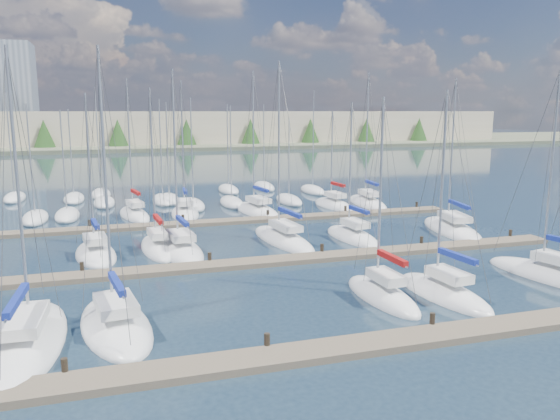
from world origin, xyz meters
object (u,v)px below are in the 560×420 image
object	(u,v)px
sailboat_i	(157,248)
sailboat_h	(96,254)
sailboat_e	(444,293)
sailboat_q	(334,205)
sailboat_p	(257,211)
sailboat_b	(27,342)
sailboat_k	(283,239)
sailboat_o	(185,213)
sailboat_c	(116,325)
sailboat_d	(382,295)
sailboat_r	(368,203)
sailboat_l	(352,237)
sailboat_j	(180,250)
sailboat_f	(553,276)
sailboat_n	(134,215)
sailboat_m	(452,229)

from	to	relation	value
sailboat_i	sailboat_h	distance (m)	4.31
sailboat_e	sailboat_q	size ratio (longest dim) A/B	1.10
sailboat_i	sailboat_e	world-z (taller)	sailboat_i
sailboat_p	sailboat_b	size ratio (longest dim) A/B	1.09
sailboat_k	sailboat_o	distance (m)	14.69
sailboat_i	sailboat_c	world-z (taller)	sailboat_c
sailboat_o	sailboat_i	bearing A→B (deg)	-101.37
sailboat_d	sailboat_r	xyz separation A→B (m)	(12.83, 27.95, -0.01)
sailboat_r	sailboat_l	bearing A→B (deg)	-114.70
sailboat_p	sailboat_q	distance (m)	8.73
sailboat_j	sailboat_c	world-z (taller)	sailboat_j
sailboat_c	sailboat_p	bearing A→B (deg)	54.38
sailboat_f	sailboat_l	bearing A→B (deg)	107.17
sailboat_o	sailboat_h	size ratio (longest dim) A/B	1.14
sailboat_h	sailboat_q	xyz separation A→B (m)	(23.86, 13.94, -0.00)
sailboat_r	sailboat_n	world-z (taller)	sailboat_r
sailboat_k	sailboat_f	xyz separation A→B (m)	(12.80, -14.13, -0.01)
sailboat_i	sailboat_h	xyz separation A→B (m)	(-4.28, -0.47, -0.02)
sailboat_k	sailboat_j	bearing A→B (deg)	179.94
sailboat_p	sailboat_k	size ratio (longest dim) A/B	1.01
sailboat_m	sailboat_o	xyz separation A→B (m)	(-20.74, 14.13, 0.02)
sailboat_b	sailboat_j	distance (m)	16.40
sailboat_r	sailboat_h	size ratio (longest dim) A/B	1.24
sailboat_i	sailboat_e	distance (m)	20.66
sailboat_h	sailboat_n	bearing A→B (deg)	69.93
sailboat_o	sailboat_e	world-z (taller)	sailboat_o
sailboat_n	sailboat_l	bearing A→B (deg)	-52.93
sailboat_l	sailboat_c	size ratio (longest dim) A/B	0.84
sailboat_m	sailboat_f	xyz separation A→B (m)	(-2.04, -13.47, 0.01)
sailboat_q	sailboat_n	bearing A→B (deg)	174.17
sailboat_f	sailboat_b	size ratio (longest dim) A/B	0.98
sailboat_j	sailboat_o	bearing A→B (deg)	75.88
sailboat_p	sailboat_r	bearing A→B (deg)	-4.11
sailboat_k	sailboat_b	xyz separation A→B (m)	(-16.46, -15.10, -0.02)
sailboat_p	sailboat_j	bearing A→B (deg)	-132.70
sailboat_k	sailboat_q	size ratio (longest dim) A/B	1.35
sailboat_n	sailboat_e	bearing A→B (deg)	-72.73
sailboat_f	sailboat_j	size ratio (longest dim) A/B	0.96
sailboat_p	sailboat_e	bearing A→B (deg)	-91.48
sailboat_e	sailboat_b	bearing A→B (deg)	175.30
sailboat_k	sailboat_c	bearing A→B (deg)	-138.65
sailboat_o	sailboat_h	world-z (taller)	sailboat_o
sailboat_m	sailboat_f	world-z (taller)	sailboat_m
sailboat_d	sailboat_k	distance (m)	14.27
sailboat_c	sailboat_q	size ratio (longest dim) A/B	1.27
sailboat_k	sailboat_b	distance (m)	22.34
sailboat_e	sailboat_n	distance (m)	32.75
sailboat_i	sailboat_l	world-z (taller)	sailboat_i
sailboat_b	sailboat_q	xyz separation A→B (m)	(26.38, 28.63, 0.01)
sailboat_i	sailboat_o	distance (m)	13.92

